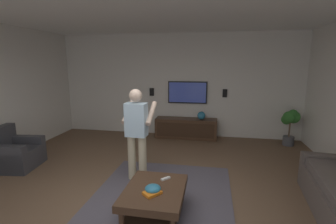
% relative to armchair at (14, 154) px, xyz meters
% --- Properties ---
extents(ground_plane, '(8.75, 8.75, 0.00)m').
position_rel_armchair_xyz_m(ground_plane, '(-0.77, -2.89, -0.28)').
color(ground_plane, brown).
extents(wall_back_tv, '(0.10, 6.99, 2.89)m').
position_rel_armchair_xyz_m(wall_back_tv, '(2.92, -2.89, 1.16)').
color(wall_back_tv, silver).
rests_on(wall_back_tv, ground).
extents(area_rug, '(3.01, 2.16, 0.01)m').
position_rel_armchair_xyz_m(area_rug, '(-0.84, -3.14, -0.27)').
color(area_rug, '#514C56').
rests_on(area_rug, ground).
extents(armchair, '(0.90, 0.91, 0.82)m').
position_rel_armchair_xyz_m(armchair, '(0.00, 0.00, 0.00)').
color(armchair, '#38383D').
rests_on(armchair, ground).
extents(coffee_table, '(1.00, 0.80, 0.40)m').
position_rel_armchair_xyz_m(coffee_table, '(-1.04, -3.14, 0.02)').
color(coffee_table, '#422B1C').
rests_on(coffee_table, ground).
extents(media_console, '(0.45, 1.70, 0.55)m').
position_rel_armchair_xyz_m(media_console, '(2.59, -3.18, -0.00)').
color(media_console, '#422B1C').
rests_on(media_console, ground).
extents(tv, '(0.05, 1.10, 0.62)m').
position_rel_armchair_xyz_m(tv, '(2.83, -3.18, 0.98)').
color(tv, black).
extents(person_standing, '(0.55, 0.55, 1.64)m').
position_rel_armchair_xyz_m(person_standing, '(-0.06, -2.60, 0.65)').
color(person_standing, '#C6B793').
rests_on(person_standing, ground).
extents(potted_plant_tall, '(0.40, 0.44, 0.94)m').
position_rel_armchair_xyz_m(potted_plant_tall, '(2.44, -5.84, 0.35)').
color(potted_plant_tall, '#4C4C51').
rests_on(potted_plant_tall, ground).
extents(bowl, '(0.21, 0.21, 0.10)m').
position_rel_armchair_xyz_m(bowl, '(-1.13, -3.14, 0.17)').
color(bowl, teal).
rests_on(bowl, coffee_table).
extents(remote_white, '(0.14, 0.13, 0.02)m').
position_rel_armchair_xyz_m(remote_white, '(-0.75, -3.24, 0.13)').
color(remote_white, white).
rests_on(remote_white, coffee_table).
extents(remote_black, '(0.11, 0.15, 0.02)m').
position_rel_armchair_xyz_m(remote_black, '(-1.02, -3.14, 0.13)').
color(remote_black, black).
rests_on(remote_black, coffee_table).
extents(book, '(0.27, 0.26, 0.04)m').
position_rel_armchair_xyz_m(book, '(-1.19, -3.15, 0.14)').
color(book, orange).
rests_on(book, coffee_table).
extents(vase_round, '(0.22, 0.22, 0.22)m').
position_rel_armchair_xyz_m(vase_round, '(2.55, -3.60, 0.38)').
color(vase_round, teal).
rests_on(vase_round, media_console).
extents(wall_speaker_left, '(0.06, 0.12, 0.22)m').
position_rel_armchair_xyz_m(wall_speaker_left, '(2.84, -4.21, 0.97)').
color(wall_speaker_left, black).
extents(wall_speaker_right, '(0.06, 0.12, 0.22)m').
position_rel_armchair_xyz_m(wall_speaker_right, '(2.84, -2.14, 0.97)').
color(wall_speaker_right, black).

